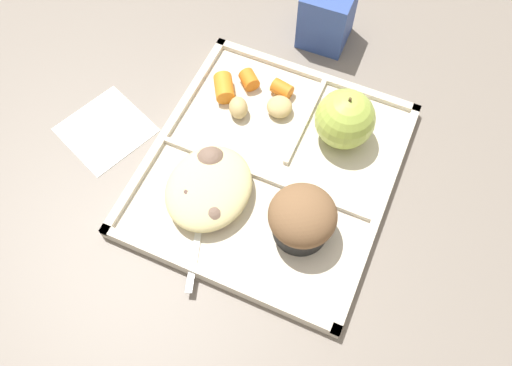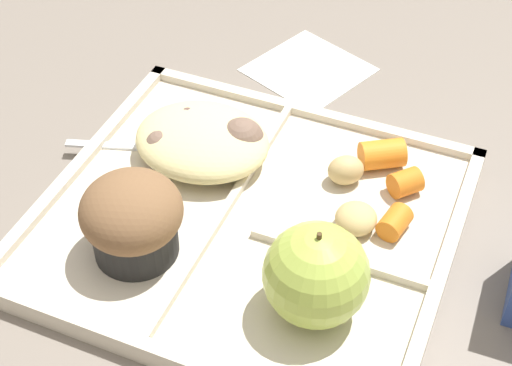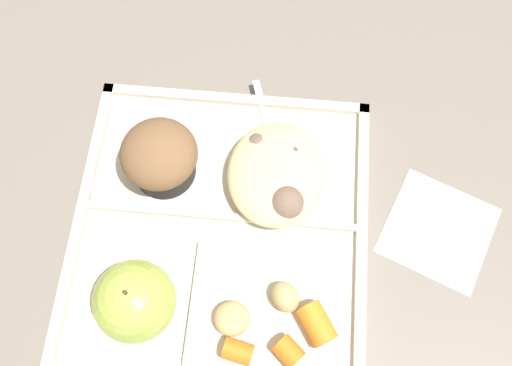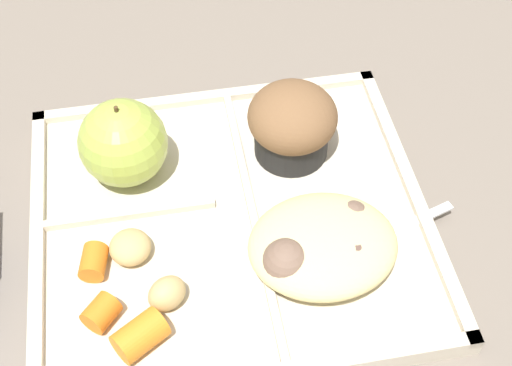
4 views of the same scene
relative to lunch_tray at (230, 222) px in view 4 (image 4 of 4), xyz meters
The scene contains 15 objects.
ground 0.01m from the lunch_tray, 19.38° to the right, with size 6.00×6.00×0.00m, color slate.
lunch_tray is the anchor object (origin of this frame).
green_apple 0.11m from the lunch_tray, 140.59° to the left, with size 0.08×0.08×0.08m.
bran_muffin 0.10m from the lunch_tray, 44.93° to the left, with size 0.08×0.08×0.07m.
carrot_slice_edge 0.13m from the lunch_tray, 144.41° to the right, with size 0.02×0.02×0.02m, color orange.
carrot_slice_large 0.13m from the lunch_tray, 128.44° to the right, with size 0.03×0.03×0.04m, color orange.
carrot_slice_diagonal 0.12m from the lunch_tray, 164.60° to the right, with size 0.02×0.02×0.03m, color orange.
potato_chunk_golden 0.09m from the lunch_tray, 129.62° to the right, with size 0.03×0.02×0.03m, color tan.
potato_chunk_browned 0.09m from the lunch_tray, 164.87° to the right, with size 0.03×0.03×0.02m, color tan.
egg_noodle_pile 0.09m from the lunch_tray, 38.67° to the right, with size 0.12×0.10×0.04m, color beige.
meatball_front 0.11m from the lunch_tray, 38.30° to the right, with size 0.03×0.03×0.03m, color brown.
meatball_side 0.10m from the lunch_tray, 18.78° to the right, with size 0.03×0.03×0.03m, color #755B4C.
meatball_back 0.12m from the lunch_tray, 29.06° to the right, with size 0.03×0.03×0.03m, color #755B4C.
meatball_center 0.08m from the lunch_tray, 62.53° to the right, with size 0.04×0.04×0.04m, color #755B4C.
plastic_fork 0.11m from the lunch_tray, 26.47° to the right, with size 0.15×0.06×0.00m.
Camera 4 is at (-0.04, -0.36, 0.49)m, focal length 50.65 mm.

